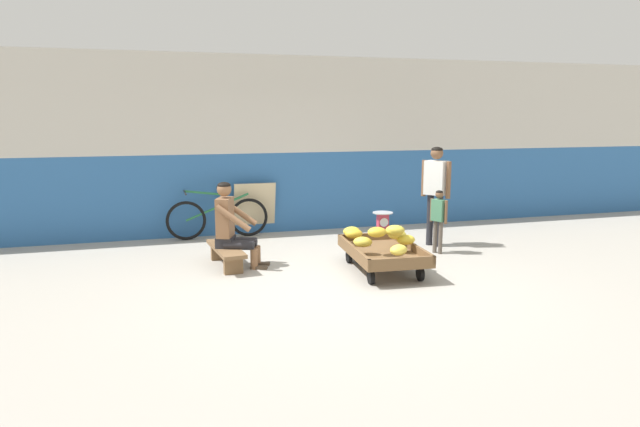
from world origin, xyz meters
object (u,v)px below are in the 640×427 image
customer_child (439,215)px  shopping_bag (396,252)px  weighing_scale (383,222)px  bicycle_near_left (218,217)px  low_bench (226,252)px  sign_board (255,209)px  plastic_crate (382,242)px  customer_adult (436,185)px  banana_cart (383,253)px  vendor_seated (232,225)px

customer_child → shopping_bag: 0.91m
weighing_scale → bicycle_near_left: 2.76m
low_bench → customer_child: size_ratio=1.21×
sign_board → plastic_crate: bearing=-47.4°
sign_board → customer_adult: size_ratio=0.58×
sign_board → shopping_bag: bearing=-55.2°
banana_cart → sign_board: 3.01m
weighing_scale → bicycle_near_left: bicycle_near_left is taller
banana_cart → low_bench: size_ratio=1.32×
weighing_scale → customer_child: bearing=-23.7°
vendor_seated → bicycle_near_left: 1.83m
customer_child → banana_cart: bearing=-149.5°
vendor_seated → plastic_crate: (2.25, 0.23, -0.42)m
customer_adult → shopping_bag: customer_adult is taller
vendor_seated → customer_adult: size_ratio=0.75×
weighing_scale → customer_child: customer_child is taller
customer_adult → vendor_seated: bearing=-173.6°
plastic_crate → customer_child: customer_child is taller
vendor_seated → plastic_crate: vendor_seated is taller
banana_cart → bicycle_near_left: (-1.85, 2.59, 0.11)m
vendor_seated → sign_board: vendor_seated is taller
banana_cart → plastic_crate: size_ratio=4.15×
weighing_scale → bicycle_near_left: size_ratio=0.18×
customer_adult → low_bench: bearing=-174.3°
vendor_seated → customer_child: vendor_seated is taller
sign_board → customer_child: size_ratio=0.95×
banana_cart → vendor_seated: (-1.84, 0.77, 0.33)m
vendor_seated → customer_child: bearing=-1.9°
customer_adult → customer_child: size_ratio=1.64×
low_bench → weighing_scale: weighing_scale is taller
weighing_scale → shopping_bag: (-0.01, -0.55, -0.33)m
low_bench → customer_child: customer_child is taller
low_bench → customer_child: (3.07, -0.13, 0.38)m
weighing_scale → shopping_bag: size_ratio=1.25×
banana_cart → low_bench: banana_cart is taller
shopping_bag → bicycle_near_left: bearing=136.3°
vendor_seated → customer_adult: 3.21m
bicycle_near_left → low_bench: bearing=-92.4°
low_bench → sign_board: size_ratio=1.28×
low_bench → sign_board: bearing=69.8°
vendor_seated → sign_board: size_ratio=1.29×
sign_board → customer_adult: customer_adult is taller
bicycle_near_left → sign_board: bearing=14.0°
banana_cart → customer_adult: size_ratio=0.98×
customer_adult → customer_child: customer_adult is taller
customer_adult → plastic_crate: bearing=-172.1°
banana_cart → weighing_scale: 1.10m
vendor_seated → customer_adult: customer_adult is taller
shopping_bag → vendor_seated: bearing=171.8°
banana_cart → shopping_bag: 0.61m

